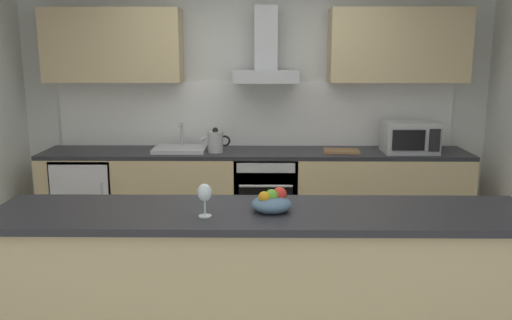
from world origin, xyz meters
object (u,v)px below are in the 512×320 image
sink (180,148)px  range_hood (266,58)px  oven (266,195)px  chopping_board (341,151)px  wine_glass (205,194)px  kettle (216,141)px  microwave (410,137)px  refrigerator (90,198)px  fruit_bowl (272,203)px

sink → range_hood: size_ratio=0.69×
oven → chopping_board: (0.73, -0.02, 0.45)m
wine_glass → kettle: bearing=93.6°
oven → kettle: size_ratio=2.77×
microwave → wine_glass: size_ratio=2.81×
refrigerator → sink: size_ratio=1.70×
sink → microwave: bearing=-1.0°
oven → wine_glass: (-0.34, -2.41, 0.67)m
sink → range_hood: 1.20m
oven → chopping_board: bearing=-1.9°
fruit_bowl → microwave: bearing=59.0°
sink → chopping_board: (1.56, -0.03, -0.02)m
chopping_board → fruit_bowl: bearing=-107.4°
oven → microwave: 1.50m
kettle → fruit_bowl: size_ratio=1.31×
chopping_board → microwave: bearing=-0.4°
sink → wine_glass: bearing=-78.4°
refrigerator → microwave: bearing=-0.5°
microwave → sink: bearing=179.0°
microwave → sink: microwave is taller
range_hood → microwave: bearing=-6.5°
kettle → chopping_board: size_ratio=0.85×
wine_glass → fruit_bowl: size_ratio=0.81×
oven → microwave: size_ratio=1.60×
oven → fruit_bowl: 2.37m
refrigerator → kettle: (1.26, -0.03, 0.58)m
sink → wine_glass: (0.50, -2.42, 0.20)m
range_hood → sink: bearing=-171.9°
sink → range_hood: bearing=8.1°
refrigerator → fruit_bowl: 2.96m
sink → kettle: (0.35, -0.04, 0.08)m
wine_glass → fruit_bowl: (0.35, 0.11, -0.08)m
kettle → chopping_board: (1.21, 0.01, -0.09)m
wine_glass → chopping_board: size_ratio=0.52×
fruit_bowl → refrigerator: bearing=127.5°
sink → wine_glass: wine_glass is taller
kettle → chopping_board: 1.22m
oven → refrigerator: oven is taller
oven → microwave: (1.38, -0.03, 0.59)m
kettle → range_hood: size_ratio=0.40×
microwave → fruit_bowl: bearing=-121.0°
sink → chopping_board: bearing=-1.3°
wine_glass → fruit_bowl: wine_glass is taller
wine_glass → sink: bearing=101.6°
oven → wine_glass: wine_glass is taller
kettle → fruit_bowl: (0.50, -2.26, 0.05)m
microwave → fruit_bowl: (-1.36, -2.27, 0.00)m
microwave → kettle: size_ratio=1.73×
oven → fruit_bowl: fruit_bowl is taller
sink → kettle: bearing=-7.3°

